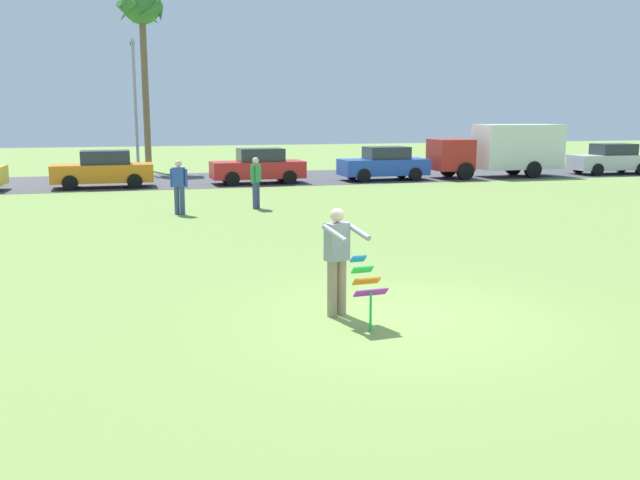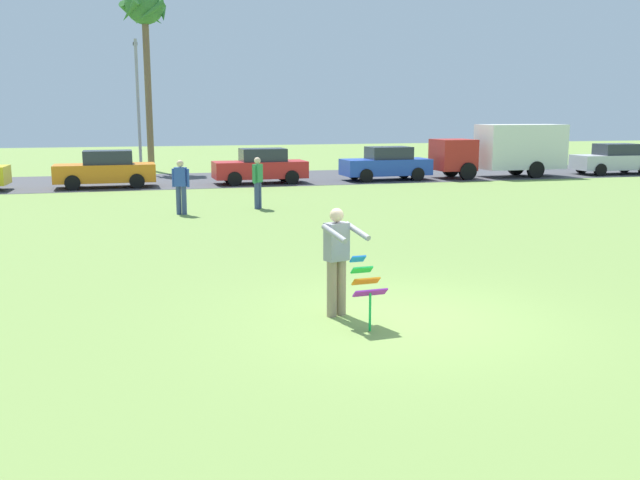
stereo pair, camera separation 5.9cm
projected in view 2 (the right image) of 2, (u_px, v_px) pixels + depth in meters
The scene contains 13 objects.
ground_plane at pixel (404, 318), 10.96m from camera, with size 120.00×120.00×0.00m, color olive.
road_strip at pixel (218, 180), 33.72m from camera, with size 120.00×8.00×0.01m, color #424247.
person_kite_flyer at pixel (337, 257), 10.92m from camera, with size 0.69×0.76×1.73m.
kite_held at pixel (366, 283), 10.34m from camera, with size 0.52×0.65×1.06m.
parked_car_orange at pixel (106, 170), 29.99m from camera, with size 4.23×1.89×1.60m.
parked_car_red at pixel (260, 167), 31.73m from camera, with size 4.24×1.91×1.60m.
parked_car_blue at pixel (386, 164), 33.30m from camera, with size 4.25×1.93×1.60m.
parked_truck_red_cab at pixel (506, 149), 34.81m from camera, with size 6.71×2.14×2.62m.
parked_car_silver at pixel (614, 160), 36.57m from camera, with size 4.26×1.96×1.60m.
palm_tree_right_near at pixel (145, 14), 37.36m from camera, with size 2.58×2.71×9.97m.
streetlight_pole at pixel (138, 97), 36.91m from camera, with size 0.24×1.65×7.00m.
person_walker_near at pixel (181, 185), 22.01m from camera, with size 0.53×0.35×1.73m.
person_walker_far at pixel (258, 181), 23.35m from camera, with size 0.39×0.47×1.73m.
Camera 2 is at (-4.03, -9.85, 3.19)m, focal length 39.05 mm.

